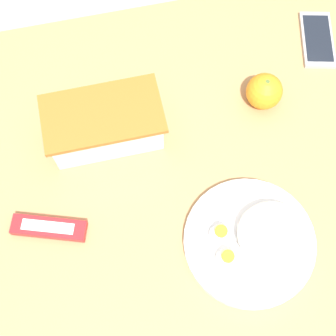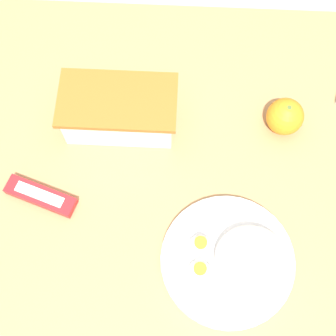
{
  "view_description": "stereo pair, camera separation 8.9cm",
  "coord_description": "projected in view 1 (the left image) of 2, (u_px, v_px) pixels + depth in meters",
  "views": [
    {
      "loc": [
        -0.14,
        -0.34,
        1.56
      ],
      "look_at": [
        -0.06,
        -0.01,
        0.73
      ],
      "focal_mm": 50.0,
      "sensor_mm": 36.0,
      "label": 1
    },
    {
      "loc": [
        -0.05,
        -0.35,
        1.56
      ],
      "look_at": [
        -0.06,
        -0.01,
        0.73
      ],
      "focal_mm": 50.0,
      "sensor_mm": 36.0,
      "label": 2
    }
  ],
  "objects": [
    {
      "name": "orange_fruit",
      "position": [
        264.0,
        91.0,
        0.94
      ],
      "size": [
        0.07,
        0.07,
        0.07
      ],
      "color": "orange",
      "rests_on": "table"
    },
    {
      "name": "rice_plate",
      "position": [
        257.0,
        239.0,
        0.85
      ],
      "size": [
        0.24,
        0.24,
        0.06
      ],
      "color": "white",
      "rests_on": "table"
    },
    {
      "name": "candy_bar",
      "position": [
        49.0,
        228.0,
        0.87
      ],
      "size": [
        0.14,
        0.08,
        0.02
      ],
      "color": "red",
      "rests_on": "table"
    },
    {
      "name": "cell_phone",
      "position": [
        317.0,
        39.0,
        1.03
      ],
      "size": [
        0.1,
        0.16,
        0.01
      ],
      "color": "#ADADB2",
      "rests_on": "table"
    },
    {
      "name": "food_container",
      "position": [
        105.0,
        126.0,
        0.91
      ],
      "size": [
        0.23,
        0.13,
        0.09
      ],
      "color": "white",
      "rests_on": "table"
    },
    {
      "name": "ground_plane",
      "position": [
        186.0,
        241.0,
        1.58
      ],
      "size": [
        10.0,
        10.0,
        0.0
      ],
      "primitive_type": "plane",
      "color": "#B2A899"
    },
    {
      "name": "table",
      "position": [
        196.0,
        178.0,
        1.02
      ],
      "size": [
        1.07,
        0.8,
        0.7
      ],
      "color": "#AD7F51",
      "rests_on": "ground_plane"
    }
  ]
}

